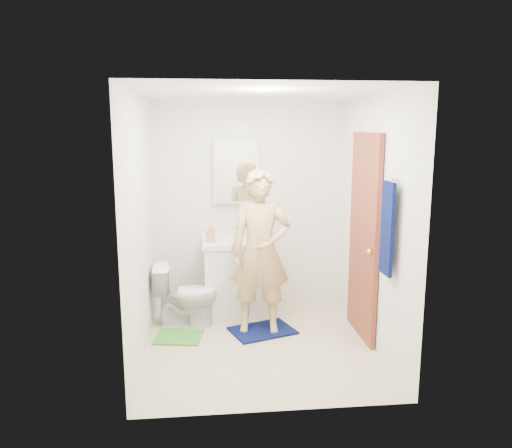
{
  "coord_description": "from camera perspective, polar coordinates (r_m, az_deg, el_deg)",
  "views": [
    {
      "loc": [
        -0.5,
        -4.58,
        2.08
      ],
      "look_at": [
        -0.01,
        0.25,
        1.16
      ],
      "focal_mm": 35.0,
      "sensor_mm": 36.0,
      "label": 1
    }
  ],
  "objects": [
    {
      "name": "floor",
      "position": [
        5.05,
        0.37,
        -13.64
      ],
      "size": [
        2.2,
        2.4,
        0.02
      ],
      "primitive_type": "cube",
      "color": "beige",
      "rests_on": "ground"
    },
    {
      "name": "towel",
      "position": [
        4.37,
        14.78,
        -0.53
      ],
      "size": [
        0.03,
        0.24,
        0.8
      ],
      "primitive_type": "cube",
      "color": "#071248",
      "rests_on": "wall_right"
    },
    {
      "name": "ceiling",
      "position": [
        4.62,
        0.41,
        14.88
      ],
      "size": [
        2.2,
        2.4,
        0.02
      ],
      "primitive_type": "cube",
      "color": "white",
      "rests_on": "ground"
    },
    {
      "name": "wall_left",
      "position": [
        4.7,
        -13.19,
        -0.3
      ],
      "size": [
        0.02,
        2.4,
        2.4
      ],
      "primitive_type": "cube",
      "color": "white",
      "rests_on": "ground"
    },
    {
      "name": "wall_back",
      "position": [
        5.87,
        -0.9,
        2.16
      ],
      "size": [
        2.2,
        0.02,
        2.4
      ],
      "primitive_type": "cube",
      "color": "white",
      "rests_on": "ground"
    },
    {
      "name": "door_knob",
      "position": [
        4.8,
        12.89,
        -3.12
      ],
      "size": [
        0.07,
        0.07,
        0.07
      ],
      "primitive_type": "sphere",
      "color": "gold",
      "rests_on": "door"
    },
    {
      "name": "toilet",
      "position": [
        5.45,
        -8.04,
        -7.99
      ],
      "size": [
        0.66,
        0.38,
        0.67
      ],
      "primitive_type": "imported",
      "rotation": [
        0.0,
        0.0,
        1.58
      ],
      "color": "white",
      "rests_on": "floor"
    },
    {
      "name": "green_rug",
      "position": [
        5.24,
        -8.84,
        -12.64
      ],
      "size": [
        0.51,
        0.45,
        0.02
      ],
      "primitive_type": "cube",
      "rotation": [
        0.0,
        0.0,
        -0.16
      ],
      "color": "green",
      "rests_on": "floor"
    },
    {
      "name": "toothbrush_cup",
      "position": [
        5.73,
        0.8,
        -1.07
      ],
      "size": [
        0.16,
        0.16,
        0.11
      ],
      "primitive_type": "imported",
      "rotation": [
        0.0,
        0.0,
        0.18
      ],
      "color": "#703A81",
      "rests_on": "countertop"
    },
    {
      "name": "door",
      "position": [
        5.09,
        12.21,
        -1.43
      ],
      "size": [
        0.05,
        0.8,
        2.05
      ],
      "primitive_type": "cube",
      "color": "brown",
      "rests_on": "ground"
    },
    {
      "name": "wall_front",
      "position": [
        3.51,
        2.54,
        -3.71
      ],
      "size": [
        2.2,
        0.02,
        2.4
      ],
      "primitive_type": "cube",
      "color": "white",
      "rests_on": "ground"
    },
    {
      "name": "medicine_cabinet",
      "position": [
        5.75,
        -2.34,
        5.98
      ],
      "size": [
        0.5,
        0.12,
        0.7
      ],
      "primitive_type": "cube",
      "color": "white",
      "rests_on": "wall_back"
    },
    {
      "name": "vanity_cabinet",
      "position": [
        5.75,
        -2.11,
        -6.21
      ],
      "size": [
        0.75,
        0.55,
        0.8
      ],
      "primitive_type": "cube",
      "color": "white",
      "rests_on": "floor"
    },
    {
      "name": "soap_dispenser",
      "position": [
        5.53,
        -5.2,
        -1.09
      ],
      "size": [
        0.1,
        0.1,
        0.19
      ],
      "primitive_type": "imported",
      "rotation": [
        0.0,
        0.0,
        0.19
      ],
      "color": "tan",
      "rests_on": "countertop"
    },
    {
      "name": "towel_hook",
      "position": [
        4.32,
        15.55,
        4.95
      ],
      "size": [
        0.06,
        0.02,
        0.02
      ],
      "primitive_type": "cylinder",
      "rotation": [
        0.0,
        1.57,
        0.0
      ],
      "color": "silver",
      "rests_on": "wall_right"
    },
    {
      "name": "faucet",
      "position": [
        5.8,
        -2.26,
        -0.87
      ],
      "size": [
        0.03,
        0.03,
        0.12
      ],
      "primitive_type": "cylinder",
      "color": "silver",
      "rests_on": "countertop"
    },
    {
      "name": "countertop",
      "position": [
        5.64,
        -2.14,
        -2.08
      ],
      "size": [
        0.79,
        0.59,
        0.05
      ],
      "primitive_type": "cube",
      "color": "white",
      "rests_on": "vanity_cabinet"
    },
    {
      "name": "sink_basin",
      "position": [
        5.64,
        -2.14,
        -1.93
      ],
      "size": [
        0.4,
        0.4,
        0.03
      ],
      "primitive_type": "cylinder",
      "color": "white",
      "rests_on": "countertop"
    },
    {
      "name": "wall_right",
      "position": [
        4.93,
        13.32,
        0.21
      ],
      "size": [
        0.02,
        2.4,
        2.4
      ],
      "primitive_type": "cube",
      "color": "white",
      "rests_on": "ground"
    },
    {
      "name": "man",
      "position": [
        5.07,
        0.51,
        -3.19
      ],
      "size": [
        0.65,
        0.46,
        1.67
      ],
      "primitive_type": "imported",
      "rotation": [
        0.0,
        0.0,
        -0.11
      ],
      "color": "tan",
      "rests_on": "bath_mat"
    },
    {
      "name": "bath_mat",
      "position": [
        5.33,
        0.74,
        -12.08
      ],
      "size": [
        0.74,
        0.63,
        0.02
      ],
      "primitive_type": "cube",
      "rotation": [
        0.0,
        0.0,
        0.34
      ],
      "color": "#071248",
      "rests_on": "floor"
    },
    {
      "name": "mirror_panel",
      "position": [
        5.69,
        -2.31,
        5.92
      ],
      "size": [
        0.46,
        0.01,
        0.66
      ],
      "primitive_type": "cube",
      "color": "white",
      "rests_on": "wall_back"
    }
  ]
}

